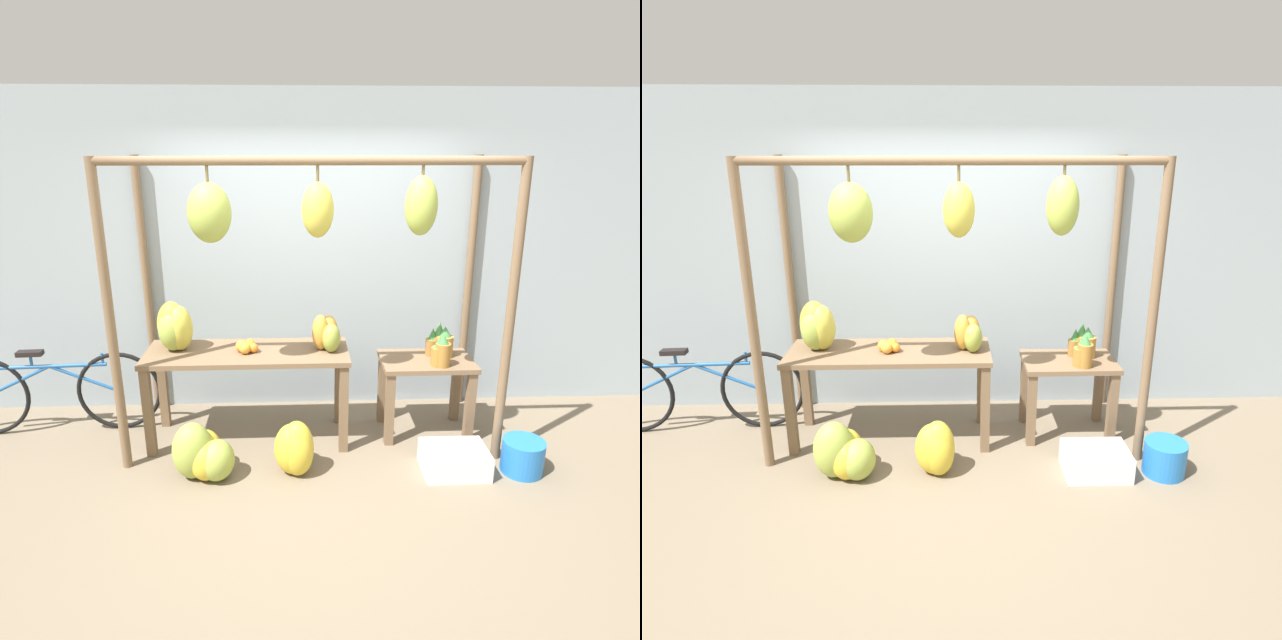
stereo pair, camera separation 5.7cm
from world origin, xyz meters
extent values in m
plane|color=#756651|center=(0.00, 0.00, 0.00)|extent=(20.00, 20.00, 0.00)
cube|color=#99A8B2|center=(0.00, 1.53, 1.40)|extent=(8.00, 0.08, 2.80)
cylinder|color=brown|center=(-1.42, 0.45, 1.13)|extent=(0.07, 0.07, 2.27)
cylinder|color=brown|center=(1.42, 0.45, 1.13)|extent=(0.07, 0.07, 2.27)
cylinder|color=brown|center=(-1.42, 1.44, 1.13)|extent=(0.07, 0.07, 2.27)
cylinder|color=brown|center=(1.42, 1.44, 1.13)|extent=(0.07, 0.07, 2.27)
cylinder|color=brown|center=(0.00, 0.45, 2.24)|extent=(2.85, 0.06, 0.06)
cylinder|color=brown|center=(-0.69, 0.45, 2.16)|extent=(0.02, 0.02, 0.10)
ellipsoid|color=#9EB247|center=(-0.69, 0.45, 1.91)|extent=(0.29, 0.26, 0.40)
cylinder|color=brown|center=(0.03, 0.45, 2.16)|extent=(0.02, 0.02, 0.10)
ellipsoid|color=gold|center=(0.03, 0.45, 1.92)|extent=(0.22, 0.19, 0.37)
cylinder|color=brown|center=(0.73, 0.45, 2.18)|extent=(0.02, 0.02, 0.06)
ellipsoid|color=#9EB247|center=(0.73, 0.45, 1.95)|extent=(0.22, 0.20, 0.40)
cube|color=brown|center=(-0.52, 0.85, 0.76)|extent=(1.61, 0.58, 0.04)
cube|color=brown|center=(-1.27, 0.60, 0.37)|extent=(0.07, 0.07, 0.74)
cube|color=brown|center=(0.24, 0.60, 0.37)|extent=(0.07, 0.07, 0.74)
cube|color=brown|center=(-1.27, 1.09, 0.37)|extent=(0.07, 0.07, 0.74)
cube|color=brown|center=(0.24, 1.09, 0.37)|extent=(0.07, 0.07, 0.74)
cube|color=brown|center=(0.95, 0.89, 0.64)|extent=(0.75, 0.50, 0.04)
cube|color=brown|center=(0.62, 0.69, 0.31)|extent=(0.07, 0.07, 0.62)
cube|color=brown|center=(1.27, 0.69, 0.31)|extent=(0.07, 0.07, 0.62)
cube|color=brown|center=(0.62, 1.09, 0.31)|extent=(0.07, 0.07, 0.62)
cube|color=brown|center=(1.27, 1.09, 0.31)|extent=(0.07, 0.07, 0.62)
ellipsoid|color=gold|center=(-1.05, 0.89, 0.96)|extent=(0.23, 0.25, 0.37)
ellipsoid|color=gold|center=(-1.11, 0.92, 0.97)|extent=(0.34, 0.34, 0.39)
ellipsoid|color=#9EB247|center=(-1.10, 0.89, 0.95)|extent=(0.30, 0.32, 0.34)
sphere|color=orange|center=(-0.49, 0.84, 0.82)|extent=(0.09, 0.09, 0.09)
sphere|color=orange|center=(-0.46, 0.81, 0.81)|extent=(0.08, 0.08, 0.08)
sphere|color=orange|center=(-0.56, 0.83, 0.82)|extent=(0.09, 0.09, 0.09)
sphere|color=orange|center=(-0.53, 0.78, 0.82)|extent=(0.09, 0.09, 0.09)
sphere|color=orange|center=(-0.50, 0.92, 0.81)|extent=(0.07, 0.07, 0.07)
sphere|color=orange|center=(-0.53, 0.78, 0.81)|extent=(0.07, 0.07, 0.07)
sphere|color=orange|center=(-0.51, 0.85, 0.82)|extent=(0.08, 0.08, 0.08)
sphere|color=orange|center=(-0.52, 0.83, 0.82)|extent=(0.08, 0.08, 0.08)
cylinder|color=#B27F38|center=(1.10, 0.95, 0.75)|extent=(0.14, 0.14, 0.18)
cone|color=#428442|center=(1.10, 0.95, 0.88)|extent=(0.10, 0.10, 0.08)
cylinder|color=#A3702D|center=(1.01, 0.75, 0.74)|extent=(0.12, 0.12, 0.15)
cone|color=#428442|center=(1.01, 0.75, 0.86)|extent=(0.09, 0.09, 0.10)
cylinder|color=#A3702D|center=(1.06, 0.98, 0.74)|extent=(0.13, 0.13, 0.16)
cone|color=#428442|center=(1.06, 0.98, 0.89)|extent=(0.09, 0.09, 0.13)
cylinder|color=#A3702D|center=(1.03, 0.74, 0.76)|extent=(0.12, 0.12, 0.19)
cone|color=#428442|center=(1.03, 0.74, 0.89)|extent=(0.08, 0.08, 0.08)
cylinder|color=olive|center=(1.01, 0.98, 0.73)|extent=(0.11, 0.11, 0.14)
cone|color=#337538|center=(1.01, 0.98, 0.85)|extent=(0.08, 0.08, 0.09)
ellipsoid|color=#9EB247|center=(-0.71, 0.26, 0.15)|extent=(0.34, 0.35, 0.31)
ellipsoid|color=gold|center=(-0.81, 0.39, 0.16)|extent=(0.33, 0.32, 0.32)
ellipsoid|color=#9EB247|center=(-0.89, 0.29, 0.22)|extent=(0.38, 0.36, 0.44)
ellipsoid|color=gold|center=(-0.80, 0.27, 0.16)|extent=(0.28, 0.30, 0.31)
ellipsoid|color=gold|center=(-0.13, 0.30, 0.21)|extent=(0.31, 0.30, 0.43)
ellipsoid|color=gold|center=(-0.16, 0.40, 0.16)|extent=(0.21, 0.24, 0.31)
ellipsoid|color=gold|center=(-0.16, 0.31, 0.20)|extent=(0.31, 0.29, 0.40)
ellipsoid|color=gold|center=(-0.13, 0.29, 0.19)|extent=(0.33, 0.32, 0.39)
cube|color=silver|center=(1.05, 0.28, 0.10)|extent=(0.48, 0.36, 0.19)
cylinder|color=blue|center=(1.55, 0.26, 0.13)|extent=(0.31, 0.31, 0.25)
torus|color=black|center=(-1.63, 1.05, 0.35)|extent=(0.70, 0.08, 0.70)
cylinder|color=#235B9E|center=(-2.17, 1.02, 0.60)|extent=(0.92, 0.08, 0.03)
cylinder|color=#235B9E|center=(-2.44, 1.01, 0.48)|extent=(0.55, 0.06, 0.27)
cylinder|color=#235B9E|center=(-1.90, 1.04, 0.48)|extent=(0.55, 0.06, 0.27)
cylinder|color=#235B9E|center=(-2.31, 1.01, 0.65)|extent=(0.02, 0.02, 0.10)
cube|color=black|center=(-2.31, 1.01, 0.72)|extent=(0.20, 0.09, 0.04)
cylinder|color=#235B9E|center=(-1.74, 1.05, 0.65)|extent=(0.02, 0.02, 0.10)
ellipsoid|color=#93A33D|center=(0.15, 0.80, 0.89)|extent=(0.20, 0.21, 0.23)
ellipsoid|color=gold|center=(0.07, 0.85, 0.92)|extent=(0.15, 0.17, 0.29)
ellipsoid|color=gold|center=(0.14, 0.90, 0.91)|extent=(0.15, 0.18, 0.27)
camera|label=1|loc=(-0.11, -3.16, 2.31)|focal=30.00mm
camera|label=2|loc=(-0.06, -3.16, 2.31)|focal=30.00mm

